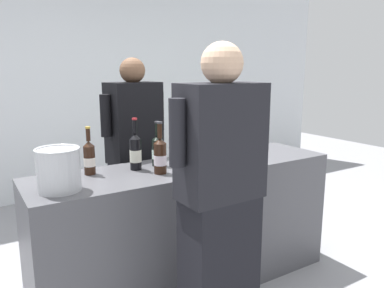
{
  "coord_description": "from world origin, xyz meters",
  "views": [
    {
      "loc": [
        -1.35,
        -2.2,
        1.6
      ],
      "look_at": [
        0.02,
        0.0,
        1.08
      ],
      "focal_mm": 35.14,
      "sensor_mm": 36.0,
      "label": 1
    }
  ],
  "objects_px": {
    "wine_bottle_4": "(135,151)",
    "person_guest": "(220,214)",
    "wine_glass": "(184,155)",
    "ice_bucket": "(59,169)",
    "person_server": "(135,166)",
    "wine_bottle_2": "(157,150)",
    "wine_bottle_3": "(160,156)",
    "potted_shrub": "(233,142)",
    "wine_bottle_0": "(199,149)",
    "wine_bottle_1": "(195,144)",
    "wine_bottle_5": "(89,157)"
  },
  "relations": [
    {
      "from": "wine_bottle_2",
      "to": "wine_bottle_3",
      "type": "bearing_deg",
      "value": -111.77
    },
    {
      "from": "person_guest",
      "to": "ice_bucket",
      "type": "bearing_deg",
      "value": 139.09
    },
    {
      "from": "wine_bottle_4",
      "to": "person_server",
      "type": "bearing_deg",
      "value": 67.43
    },
    {
      "from": "wine_bottle_0",
      "to": "person_server",
      "type": "bearing_deg",
      "value": 113.11
    },
    {
      "from": "wine_bottle_4",
      "to": "wine_bottle_1",
      "type": "bearing_deg",
      "value": 0.55
    },
    {
      "from": "wine_bottle_1",
      "to": "wine_bottle_4",
      "type": "xyz_separation_m",
      "value": [
        -0.48,
        -0.0,
        0.0
      ]
    },
    {
      "from": "wine_bottle_5",
      "to": "wine_bottle_2",
      "type": "bearing_deg",
      "value": -4.14
    },
    {
      "from": "wine_bottle_3",
      "to": "wine_bottle_4",
      "type": "xyz_separation_m",
      "value": [
        -0.1,
        0.17,
        0.01
      ]
    },
    {
      "from": "wine_bottle_1",
      "to": "ice_bucket",
      "type": "relative_size",
      "value": 1.39
    },
    {
      "from": "ice_bucket",
      "to": "person_guest",
      "type": "relative_size",
      "value": 0.14
    },
    {
      "from": "ice_bucket",
      "to": "wine_bottle_4",
      "type": "bearing_deg",
      "value": 19.36
    },
    {
      "from": "wine_bottle_3",
      "to": "ice_bucket",
      "type": "height_order",
      "value": "wine_bottle_3"
    },
    {
      "from": "wine_bottle_1",
      "to": "wine_bottle_4",
      "type": "bearing_deg",
      "value": -179.45
    },
    {
      "from": "wine_bottle_3",
      "to": "person_server",
      "type": "height_order",
      "value": "person_server"
    },
    {
      "from": "person_guest",
      "to": "potted_shrub",
      "type": "bearing_deg",
      "value": 50.07
    },
    {
      "from": "wine_bottle_3",
      "to": "potted_shrub",
      "type": "bearing_deg",
      "value": 36.47
    },
    {
      "from": "ice_bucket",
      "to": "potted_shrub",
      "type": "bearing_deg",
      "value": 27.42
    },
    {
      "from": "wine_bottle_2",
      "to": "person_guest",
      "type": "xyz_separation_m",
      "value": [
        -0.04,
        -0.8,
        -0.19
      ]
    },
    {
      "from": "wine_bottle_1",
      "to": "wine_bottle_4",
      "type": "relative_size",
      "value": 0.97
    },
    {
      "from": "wine_bottle_0",
      "to": "wine_bottle_5",
      "type": "distance_m",
      "value": 0.75
    },
    {
      "from": "wine_bottle_0",
      "to": "potted_shrub",
      "type": "relative_size",
      "value": 0.27
    },
    {
      "from": "wine_bottle_5",
      "to": "person_server",
      "type": "bearing_deg",
      "value": 39.72
    },
    {
      "from": "wine_bottle_4",
      "to": "wine_bottle_5",
      "type": "relative_size",
      "value": 1.13
    },
    {
      "from": "wine_glass",
      "to": "person_server",
      "type": "relative_size",
      "value": 0.11
    },
    {
      "from": "wine_bottle_0",
      "to": "person_server",
      "type": "xyz_separation_m",
      "value": [
        -0.24,
        0.57,
        -0.22
      ]
    },
    {
      "from": "wine_bottle_3",
      "to": "ice_bucket",
      "type": "bearing_deg",
      "value": -178.43
    },
    {
      "from": "wine_bottle_5",
      "to": "ice_bucket",
      "type": "bearing_deg",
      "value": -135.49
    },
    {
      "from": "wine_bottle_0",
      "to": "wine_bottle_5",
      "type": "xyz_separation_m",
      "value": [
        -0.73,
        0.17,
        -0.0
      ]
    },
    {
      "from": "wine_bottle_5",
      "to": "potted_shrub",
      "type": "distance_m",
      "value": 2.02
    },
    {
      "from": "wine_bottle_4",
      "to": "potted_shrub",
      "type": "distance_m",
      "value": 1.78
    },
    {
      "from": "wine_bottle_0",
      "to": "person_server",
      "type": "distance_m",
      "value": 0.66
    },
    {
      "from": "wine_glass",
      "to": "ice_bucket",
      "type": "distance_m",
      "value": 0.78
    },
    {
      "from": "wine_bottle_0",
      "to": "ice_bucket",
      "type": "xyz_separation_m",
      "value": [
        -0.98,
        -0.07,
        0.01
      ]
    },
    {
      "from": "wine_bottle_1",
      "to": "wine_glass",
      "type": "relative_size",
      "value": 1.78
    },
    {
      "from": "potted_shrub",
      "to": "wine_bottle_3",
      "type": "bearing_deg",
      "value": -143.53
    },
    {
      "from": "wine_bottle_0",
      "to": "wine_glass",
      "type": "bearing_deg",
      "value": -146.48
    },
    {
      "from": "wine_bottle_0",
      "to": "person_guest",
      "type": "xyz_separation_m",
      "value": [
        -0.3,
        -0.66,
        -0.19
      ]
    },
    {
      "from": "wine_bottle_2",
      "to": "wine_bottle_3",
      "type": "xyz_separation_m",
      "value": [
        -0.08,
        -0.19,
        0.01
      ]
    },
    {
      "from": "wine_bottle_3",
      "to": "potted_shrub",
      "type": "xyz_separation_m",
      "value": [
        1.43,
        1.06,
        -0.24
      ]
    },
    {
      "from": "wine_bottle_4",
      "to": "person_guest",
      "type": "distance_m",
      "value": 0.82
    },
    {
      "from": "person_server",
      "to": "potted_shrub",
      "type": "xyz_separation_m",
      "value": [
        1.34,
        0.43,
        -0.01
      ]
    },
    {
      "from": "wine_bottle_1",
      "to": "wine_bottle_2",
      "type": "distance_m",
      "value": 0.31
    },
    {
      "from": "wine_bottle_2",
      "to": "wine_glass",
      "type": "xyz_separation_m",
      "value": [
        0.06,
        -0.27,
        0.01
      ]
    },
    {
      "from": "wine_bottle_3",
      "to": "person_server",
      "type": "distance_m",
      "value": 0.67
    },
    {
      "from": "wine_bottle_4",
      "to": "wine_glass",
      "type": "height_order",
      "value": "wine_bottle_4"
    },
    {
      "from": "wine_bottle_0",
      "to": "wine_bottle_3",
      "type": "height_order",
      "value": "wine_bottle_3"
    },
    {
      "from": "wine_bottle_2",
      "to": "wine_bottle_3",
      "type": "relative_size",
      "value": 0.93
    },
    {
      "from": "wine_bottle_5",
      "to": "wine_glass",
      "type": "height_order",
      "value": "wine_bottle_5"
    },
    {
      "from": "wine_bottle_4",
      "to": "person_server",
      "type": "xyz_separation_m",
      "value": [
        0.19,
        0.46,
        -0.23
      ]
    },
    {
      "from": "wine_bottle_0",
      "to": "person_guest",
      "type": "height_order",
      "value": "person_guest"
    }
  ]
}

